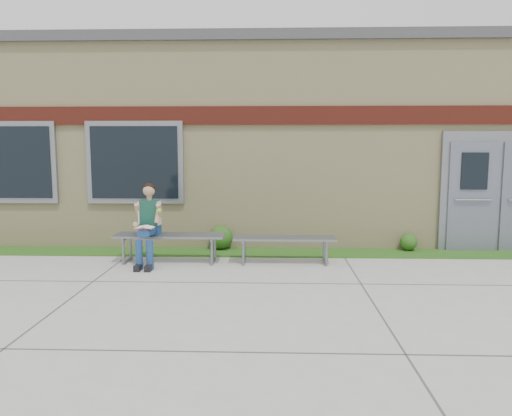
{
  "coord_description": "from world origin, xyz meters",
  "views": [
    {
      "loc": [
        -0.3,
        -6.69,
        2.03
      ],
      "look_at": [
        -0.59,
        1.7,
        0.97
      ],
      "focal_mm": 35.0,
      "sensor_mm": 36.0,
      "label": 1
    }
  ],
  "objects": [
    {
      "name": "grass_strip",
      "position": [
        0.0,
        2.6,
        0.01
      ],
      "size": [
        16.0,
        0.8,
        0.02
      ],
      "primitive_type": "cube",
      "color": "#144612",
      "rests_on": "ground"
    },
    {
      "name": "bench_left",
      "position": [
        -2.1,
        1.81,
        0.38
      ],
      "size": [
        1.9,
        0.53,
        0.49
      ],
      "rotation": [
        0.0,
        0.0,
        -0.0
      ],
      "color": "slate",
      "rests_on": "ground"
    },
    {
      "name": "girl",
      "position": [
        -2.42,
        1.6,
        0.74
      ],
      "size": [
        0.49,
        0.81,
        1.4
      ],
      "rotation": [
        0.0,
        0.0,
        -0.02
      ],
      "color": "navy",
      "rests_on": "ground"
    },
    {
      "name": "shrub_east",
      "position": [
        2.31,
        2.85,
        0.18
      ],
      "size": [
        0.33,
        0.33,
        0.33
      ],
      "primitive_type": "sphere",
      "color": "#144612",
      "rests_on": "grass_strip"
    },
    {
      "name": "shrub_mid",
      "position": [
        -1.32,
        2.85,
        0.25
      ],
      "size": [
        0.46,
        0.46,
        0.46
      ],
      "primitive_type": "sphere",
      "color": "#144612",
      "rests_on": "grass_strip"
    },
    {
      "name": "ground",
      "position": [
        0.0,
        0.0,
        0.0
      ],
      "size": [
        80.0,
        80.0,
        0.0
      ],
      "primitive_type": "plane",
      "color": "#9E9E99",
      "rests_on": "ground"
    },
    {
      "name": "bench_right",
      "position": [
        -0.1,
        1.81,
        0.35
      ],
      "size": [
        1.76,
        0.49,
        0.46
      ],
      "rotation": [
        0.0,
        0.0,
        0.0
      ],
      "color": "slate",
      "rests_on": "ground"
    },
    {
      "name": "school_building",
      "position": [
        -0.0,
        5.99,
        2.1
      ],
      "size": [
        16.2,
        6.22,
        4.2
      ],
      "color": "beige",
      "rests_on": "ground"
    }
  ]
}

